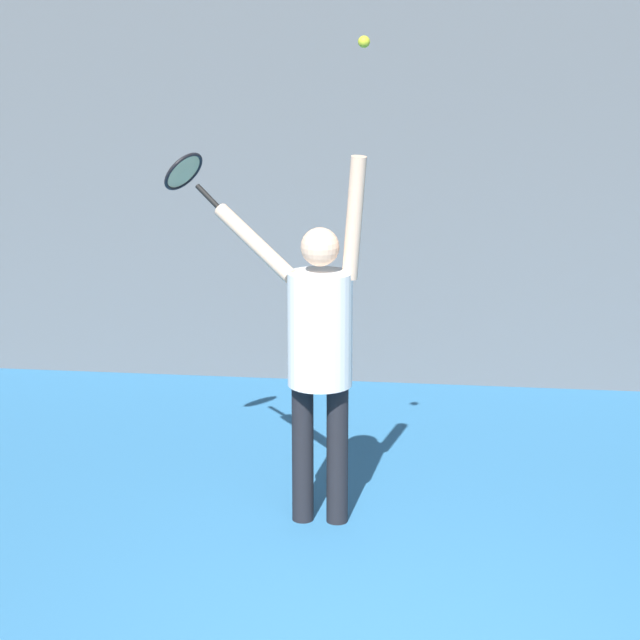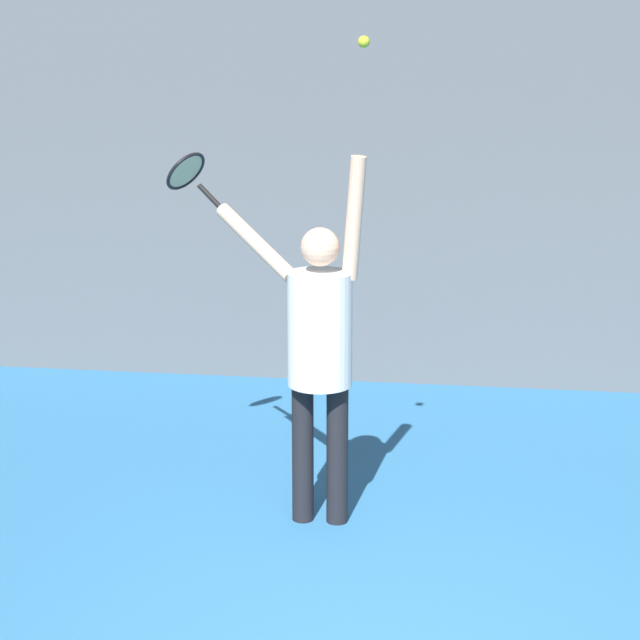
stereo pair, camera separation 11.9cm
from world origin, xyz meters
name	(u,v)px [view 1 (the left image)]	position (x,y,z in m)	size (l,w,h in m)	color
back_wall	(439,80)	(0.00, 5.00, 2.50)	(18.00, 0.10, 5.00)	slate
tennis_player	(319,341)	(-0.60, 2.09, 1.13)	(0.99, 0.63, 2.21)	black
tennis_racket	(186,174)	(-1.49, 2.61, 2.02)	(0.43, 0.35, 0.35)	black
tennis_ball	(364,42)	(-0.35, 2.05, 2.82)	(0.07, 0.07, 0.07)	#CCDB2D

